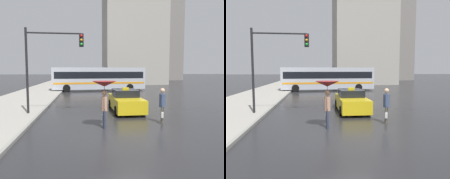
# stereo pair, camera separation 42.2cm
# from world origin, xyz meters

# --- Properties ---
(ground_plane) EXTENTS (300.00, 300.00, 0.00)m
(ground_plane) POSITION_xyz_m (0.00, 0.00, 0.00)
(ground_plane) COLOR #262628
(taxi) EXTENTS (1.91, 4.68, 1.62)m
(taxi) POSITION_xyz_m (1.14, 5.89, 0.69)
(taxi) COLOR gold
(taxi) RESTS_ON ground_plane
(city_bus) EXTENTS (12.57, 3.22, 3.17)m
(city_bus) POSITION_xyz_m (0.46, 21.18, 1.76)
(city_bus) COLOR #B2B7C1
(city_bus) RESTS_ON ground_plane
(pedestrian_with_umbrella) EXTENTS (1.15, 1.15, 2.27)m
(pedestrian_with_umbrella) POSITION_xyz_m (-0.74, 1.56, 1.88)
(pedestrian_with_umbrella) COLOR #2D3347
(pedestrian_with_umbrella) RESTS_ON ground_plane
(pedestrian_man) EXTENTS (0.45, 0.62, 1.85)m
(pedestrian_man) POSITION_xyz_m (2.40, 2.22, 1.09)
(pedestrian_man) COLOR #4C473D
(pedestrian_man) RESTS_ON ground_plane
(traffic_light) EXTENTS (3.52, 0.38, 5.34)m
(traffic_light) POSITION_xyz_m (-3.69, 5.16, 3.73)
(traffic_light) COLOR black
(traffic_light) RESTS_ON ground_plane
(building_tower_near) EXTENTS (11.93, 11.23, 26.56)m
(building_tower_near) POSITION_xyz_m (8.75, 37.08, 13.28)
(building_tower_near) COLOR #A39E93
(building_tower_near) RESTS_ON ground_plane
(building_tower_far) EXTENTS (14.32, 13.97, 27.05)m
(building_tower_far) POSITION_xyz_m (19.33, 56.95, 13.53)
(building_tower_far) COLOR gray
(building_tower_far) RESTS_ON ground_plane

